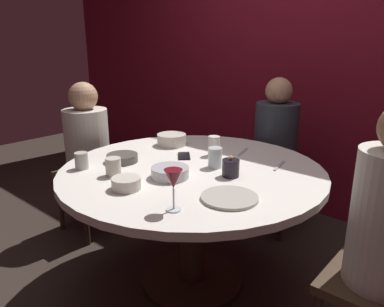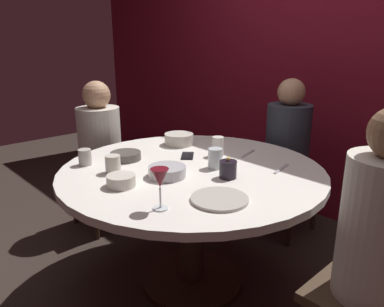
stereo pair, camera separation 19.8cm
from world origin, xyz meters
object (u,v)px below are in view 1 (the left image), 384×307
at_px(cell_phone, 184,156).
at_px(bowl_small_white, 126,183).
at_px(seated_diner_back, 276,138).
at_px(cup_center_front, 215,158).
at_px(dining_table, 192,190).
at_px(cup_near_candle, 113,167).
at_px(bowl_salad_center, 122,158).
at_px(cup_by_right_diner, 81,161).
at_px(dinner_plate, 229,198).
at_px(wine_glass, 173,181).
at_px(cup_by_left_diner, 214,146).
at_px(candle_holder, 231,168).
at_px(seated_diner_left, 87,141).
at_px(bowl_serving_large, 170,172).
at_px(bowl_sauce_side, 172,140).

xyz_separation_m(cell_phone, bowl_small_white, (0.13, -0.55, 0.02)).
bearing_deg(seated_diner_back, cup_center_front, 6.13).
distance_m(dining_table, cup_center_front, 0.23).
height_order(dining_table, cup_near_candle, cup_near_candle).
relative_size(bowl_salad_center, cup_by_right_diner, 1.95).
xyz_separation_m(bowl_salad_center, cup_by_right_diner, (-0.07, -0.22, 0.02)).
bearing_deg(dining_table, dinner_plate, -27.80).
xyz_separation_m(wine_glass, bowl_small_white, (-0.32, 0.02, -0.10)).
distance_m(cup_near_candle, cup_by_left_diner, 0.64).
height_order(seated_diner_back, cup_near_candle, seated_diner_back).
bearing_deg(cup_near_candle, candle_holder, 39.74).
height_order(bowl_small_white, cup_by_right_diner, cup_by_right_diner).
bearing_deg(bowl_salad_center, seated_diner_left, 163.71).
relative_size(bowl_salad_center, cup_near_candle, 1.88).
distance_m(cell_phone, bowl_small_white, 0.57).
height_order(seated_diner_left, bowl_serving_large, seated_diner_left).
xyz_separation_m(dining_table, bowl_sauce_side, (-0.40, 0.26, 0.17)).
bearing_deg(candle_holder, wine_glass, -83.80).
distance_m(dining_table, seated_diner_back, 0.95).
bearing_deg(dining_table, wine_glass, -57.11).
height_order(seated_diner_left, candle_holder, seated_diner_left).
height_order(bowl_serving_large, cup_center_front, cup_center_front).
relative_size(bowl_serving_large, cup_by_left_diner, 1.63).
relative_size(cell_phone, bowl_serving_large, 0.73).
xyz_separation_m(seated_diner_left, wine_glass, (1.30, -0.45, 0.16)).
distance_m(dining_table, seated_diner_left, 1.01).
bearing_deg(cup_center_front, bowl_serving_large, -105.16).
xyz_separation_m(bowl_small_white, cup_by_right_diner, (-0.41, 0.03, 0.02)).
xyz_separation_m(bowl_serving_large, bowl_sauce_side, (-0.42, 0.45, 0.01)).
bearing_deg(dining_table, bowl_sauce_side, 147.48).
relative_size(bowl_sauce_side, cup_by_right_diner, 2.11).
bearing_deg(candle_holder, cup_near_candle, -140.26).
distance_m(wine_glass, bowl_sauce_side, 0.99).
bearing_deg(cup_center_front, cup_by_left_diner, 129.25).
relative_size(candle_holder, dinner_plate, 0.44).
bearing_deg(cell_phone, wine_glass, -95.25).
bearing_deg(bowl_salad_center, cell_phone, 56.37).
bearing_deg(bowl_salad_center, seated_diner_back, 71.97).
height_order(bowl_serving_large, cup_near_candle, cup_near_candle).
height_order(bowl_serving_large, bowl_small_white, same).
distance_m(seated_diner_back, cup_near_candle, 1.32).
height_order(bowl_sauce_side, cup_by_right_diner, cup_by_right_diner).
height_order(dinner_plate, bowl_sauce_side, bowl_sauce_side).
xyz_separation_m(seated_diner_left, bowl_sauce_side, (0.61, 0.26, 0.07)).
height_order(dining_table, bowl_small_white, bowl_small_white).
distance_m(bowl_salad_center, cup_near_candle, 0.23).
relative_size(wine_glass, dinner_plate, 0.69).
xyz_separation_m(bowl_sauce_side, cup_near_candle, (0.18, -0.61, 0.01)).
distance_m(wine_glass, cell_phone, 0.74).
bearing_deg(seated_diner_back, bowl_small_white, -1.34).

